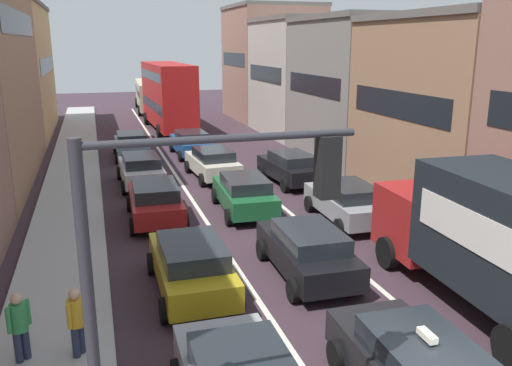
{
  "coord_description": "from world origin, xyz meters",
  "views": [
    {
      "loc": [
        -5.46,
        -5.87,
        6.54
      ],
      "look_at": [
        0.0,
        12.0,
        1.6
      ],
      "focal_mm": 37.24,
      "sensor_mm": 36.0,
      "label": 1
    }
  ],
  "objects_px": {
    "removalist_box_truck": "(494,236)",
    "bus_mid_queue_primary": "(168,94)",
    "sedan_right_lane_behind_truck": "(347,201)",
    "pedestrian_near_kerb": "(76,320)",
    "sedan_left_lane_fifth": "(132,144)",
    "bus_far_queue_secondary": "(151,93)",
    "pedestrian_far_sidewalk": "(20,325)",
    "wagon_left_lane_second": "(191,265)",
    "sedan_left_lane_third": "(155,201)",
    "traffic_light_pole": "(188,263)",
    "hatchback_centre_lane_third": "(244,193)",
    "sedan_left_lane_fourth": "(141,169)",
    "wagon_right_lane_far": "(291,167)",
    "sedan_centre_lane_second": "(308,250)",
    "coupe_centre_lane_fourth": "(213,162)",
    "sedan_centre_lane_fifth": "(191,143)"
  },
  "relations": [
    {
      "from": "sedan_left_lane_third",
      "to": "sedan_left_lane_fourth",
      "type": "distance_m",
      "value": 5.4
    },
    {
      "from": "removalist_box_truck",
      "to": "hatchback_centre_lane_third",
      "type": "height_order",
      "value": "removalist_box_truck"
    },
    {
      "from": "hatchback_centre_lane_third",
      "to": "wagon_right_lane_far",
      "type": "relative_size",
      "value": 0.99
    },
    {
      "from": "coupe_centre_lane_fourth",
      "to": "wagon_right_lane_far",
      "type": "xyz_separation_m",
      "value": [
        3.36,
        -2.07,
        0.0
      ]
    },
    {
      "from": "removalist_box_truck",
      "to": "bus_mid_queue_primary",
      "type": "xyz_separation_m",
      "value": [
        -3.7,
        30.73,
        0.86
      ]
    },
    {
      "from": "bus_far_queue_secondary",
      "to": "sedan_left_lane_third",
      "type": "bearing_deg",
      "value": 176.64
    },
    {
      "from": "sedan_left_lane_third",
      "to": "sedan_left_lane_fifth",
      "type": "height_order",
      "value": "same"
    },
    {
      "from": "pedestrian_far_sidewalk",
      "to": "sedan_left_lane_fifth",
      "type": "bearing_deg",
      "value": -50.92
    },
    {
      "from": "traffic_light_pole",
      "to": "coupe_centre_lane_fourth",
      "type": "height_order",
      "value": "traffic_light_pole"
    },
    {
      "from": "sedan_left_lane_third",
      "to": "sedan_left_lane_fourth",
      "type": "bearing_deg",
      "value": 2.11
    },
    {
      "from": "wagon_left_lane_second",
      "to": "removalist_box_truck",
      "type": "bearing_deg",
      "value": -113.87
    },
    {
      "from": "sedan_left_lane_fifth",
      "to": "bus_far_queue_secondary",
      "type": "relative_size",
      "value": 0.41
    },
    {
      "from": "coupe_centre_lane_fourth",
      "to": "sedan_left_lane_fourth",
      "type": "height_order",
      "value": "same"
    },
    {
      "from": "bus_mid_queue_primary",
      "to": "sedan_centre_lane_second",
      "type": "bearing_deg",
      "value": 178.36
    },
    {
      "from": "traffic_light_pole",
      "to": "sedan_centre_lane_fifth",
      "type": "bearing_deg",
      "value": 79.9
    },
    {
      "from": "coupe_centre_lane_fourth",
      "to": "sedan_left_lane_fifth",
      "type": "distance_m",
      "value": 7.11
    },
    {
      "from": "pedestrian_near_kerb",
      "to": "hatchback_centre_lane_third",
      "type": "bearing_deg",
      "value": -90.69
    },
    {
      "from": "pedestrian_near_kerb",
      "to": "sedan_centre_lane_fifth",
      "type": "bearing_deg",
      "value": -72.51
    },
    {
      "from": "sedan_centre_lane_fifth",
      "to": "pedestrian_far_sidewalk",
      "type": "distance_m",
      "value": 21.41
    },
    {
      "from": "removalist_box_truck",
      "to": "sedan_left_lane_fifth",
      "type": "distance_m",
      "value": 22.64
    },
    {
      "from": "sedan_centre_lane_second",
      "to": "sedan_left_lane_third",
      "type": "relative_size",
      "value": 1.0
    },
    {
      "from": "wagon_right_lane_far",
      "to": "bus_far_queue_secondary",
      "type": "height_order",
      "value": "bus_far_queue_secondary"
    },
    {
      "from": "sedan_right_lane_behind_truck",
      "to": "pedestrian_far_sidewalk",
      "type": "xyz_separation_m",
      "value": [
        -10.63,
        -6.48,
        0.15
      ]
    },
    {
      "from": "removalist_box_truck",
      "to": "sedan_left_lane_third",
      "type": "height_order",
      "value": "removalist_box_truck"
    },
    {
      "from": "sedan_left_lane_third",
      "to": "bus_far_queue_secondary",
      "type": "xyz_separation_m",
      "value": [
        3.47,
        33.69,
        0.96
      ]
    },
    {
      "from": "wagon_left_lane_second",
      "to": "sedan_left_lane_fourth",
      "type": "distance_m",
      "value": 11.73
    },
    {
      "from": "sedan_centre_lane_second",
      "to": "sedan_left_lane_fifth",
      "type": "bearing_deg",
      "value": 12.44
    },
    {
      "from": "traffic_light_pole",
      "to": "hatchback_centre_lane_third",
      "type": "bearing_deg",
      "value": 71.31
    },
    {
      "from": "hatchback_centre_lane_third",
      "to": "sedan_right_lane_behind_truck",
      "type": "height_order",
      "value": "same"
    },
    {
      "from": "sedan_right_lane_behind_truck",
      "to": "pedestrian_near_kerb",
      "type": "xyz_separation_m",
      "value": [
        -9.52,
        -6.61,
        0.15
      ]
    },
    {
      "from": "wagon_left_lane_second",
      "to": "sedan_left_lane_third",
      "type": "bearing_deg",
      "value": 2.24
    },
    {
      "from": "removalist_box_truck",
      "to": "traffic_light_pole",
      "type": "bearing_deg",
      "value": 116.72
    },
    {
      "from": "sedan_left_lane_fourth",
      "to": "wagon_right_lane_far",
      "type": "distance_m",
      "value": 7.09
    },
    {
      "from": "pedestrian_far_sidewalk",
      "to": "traffic_light_pole",
      "type": "bearing_deg",
      "value": 171.46
    },
    {
      "from": "bus_far_queue_secondary",
      "to": "pedestrian_far_sidewalk",
      "type": "bearing_deg",
      "value": 172.85
    },
    {
      "from": "sedan_left_lane_third",
      "to": "bus_mid_queue_primary",
      "type": "height_order",
      "value": "bus_mid_queue_primary"
    },
    {
      "from": "removalist_box_truck",
      "to": "sedan_left_lane_fifth",
      "type": "relative_size",
      "value": 1.8
    },
    {
      "from": "hatchback_centre_lane_third",
      "to": "sedan_left_lane_third",
      "type": "relative_size",
      "value": 1.01
    },
    {
      "from": "bus_far_queue_secondary",
      "to": "removalist_box_truck",
      "type": "bearing_deg",
      "value": -172.54
    },
    {
      "from": "bus_mid_queue_primary",
      "to": "pedestrian_near_kerb",
      "type": "distance_m",
      "value": 30.76
    },
    {
      "from": "coupe_centre_lane_fourth",
      "to": "pedestrian_far_sidewalk",
      "type": "distance_m",
      "value": 16.18
    },
    {
      "from": "sedan_centre_lane_fifth",
      "to": "pedestrian_far_sidewalk",
      "type": "relative_size",
      "value": 2.62
    },
    {
      "from": "bus_far_queue_secondary",
      "to": "pedestrian_far_sidewalk",
      "type": "xyz_separation_m",
      "value": [
        -7.22,
        -42.35,
        -0.81
      ]
    },
    {
      "from": "traffic_light_pole",
      "to": "hatchback_centre_lane_third",
      "type": "height_order",
      "value": "traffic_light_pole"
    },
    {
      "from": "coupe_centre_lane_fourth",
      "to": "bus_mid_queue_primary",
      "type": "distance_m",
      "value": 15.62
    },
    {
      "from": "removalist_box_truck",
      "to": "sedan_centre_lane_fifth",
      "type": "relative_size",
      "value": 1.79
    },
    {
      "from": "hatchback_centre_lane_third",
      "to": "sedan_left_lane_fifth",
      "type": "xyz_separation_m",
      "value": [
        -3.48,
        11.99,
        0.0
      ]
    },
    {
      "from": "sedan_centre_lane_fifth",
      "to": "sedan_left_lane_fifth",
      "type": "distance_m",
      "value": 3.46
    },
    {
      "from": "pedestrian_far_sidewalk",
      "to": "wagon_left_lane_second",
      "type": "bearing_deg",
      "value": -100.2
    },
    {
      "from": "coupe_centre_lane_fourth",
      "to": "pedestrian_near_kerb",
      "type": "distance_m",
      "value": 15.83
    }
  ]
}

